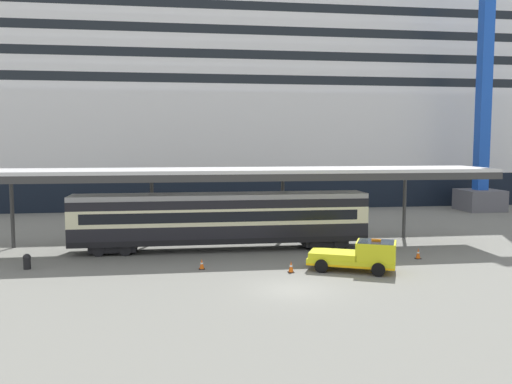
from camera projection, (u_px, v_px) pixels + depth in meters
ground_plane at (293, 289)px, 27.90m from camera, size 400.00×400.00×0.00m
cruise_ship at (233, 92)px, 73.37m from camera, size 178.98×26.79×42.60m
platform_canopy at (221, 172)px, 38.13m from camera, size 40.63×5.78×5.87m
train_carriage at (221, 218)px, 38.04m from camera, size 21.14×2.81×4.11m
service_truck at (360, 255)px, 31.78m from camera, size 5.57×3.98×2.02m
traffic_cone_near at (202, 264)px, 32.35m from camera, size 0.36×0.36×0.64m
traffic_cone_mid at (418, 253)px, 35.27m from camera, size 0.36×0.36×0.74m
traffic_cone_far at (291, 267)px, 31.51m from camera, size 0.36×0.36×0.70m
dockside_crane at (490, 51)px, 59.21m from camera, size 13.11×4.40×58.69m
quay_bollard at (27, 261)px, 32.35m from camera, size 0.48×0.48×0.96m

